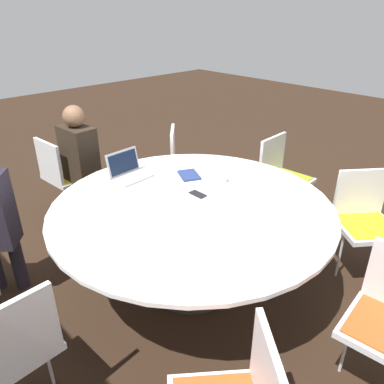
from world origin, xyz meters
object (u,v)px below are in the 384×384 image
Objects in this scene: laptop at (128,171)px; cell_phone at (198,194)px; chair_0 at (63,172)px; coffee_cup at (222,177)px; person_0 at (81,158)px; chair_5 at (365,216)px; chair_6 at (282,172)px; spiral_notebook at (189,175)px; chair_2 at (9,345)px; chair_7 at (185,160)px.

laptop is 0.66m from cell_phone.
chair_0 is 9.70× the size of coffee_cup.
person_0 reaches higher than laptop.
laptop is (1.52, 1.19, 0.27)m from chair_5.
chair_0 is at bearing -160.88° from person_0.
chair_6 is 1.11m from spiral_notebook.
chair_2 is at bearing 2.71° from chair_6.
coffee_cup is at bearing 4.53° from chair_2.
chair_2 is at bearing -151.41° from laptop.
person_0 is 0.74m from laptop.
chair_2 is 2.06m from person_0.
chair_7 is at bearing -65.50° from chair_6.
chair_6 is 0.99m from coffee_cup.
chair_6 is at bearing 71.07° from chair_7.
cell_phone is (-1.37, -0.23, 0.03)m from person_0.
chair_5 is (-2.48, -1.33, 0.00)m from chair_0.
person_0 is 8.71× the size of cell_phone.
coffee_cup is at bearing 17.05° from person_0.
laptop is 1.28× the size of spiral_notebook.
cell_phone is (-0.98, 0.77, 0.22)m from chair_7.
chair_7 reaches higher than spiral_notebook.
chair_0 is 0.71× the size of person_0.
chair_7 is (1.20, -2.29, 0.00)m from chair_2.
laptop reaches higher than cell_phone.
person_0 is at bearing -68.11° from chair_7.
chair_2 is 6.23× the size of cell_phone.
person_0 reaches higher than spiral_notebook.
spiral_notebook is (-0.34, -0.38, -0.04)m from laptop.
person_0 is at bearing -23.40° from chair_5.
coffee_cup is at bearing -14.07° from chair_5.
chair_5 is (-0.66, -2.52, 0.00)m from chair_2.
spiral_notebook is at bearing 17.34° from chair_0.
chair_0 is at bearing -47.54° from chair_6.
chair_6 is (0.95, -0.25, 0.00)m from chair_5.
person_0 is 1.15m from spiral_notebook.
chair_2 is 1.61m from laptop.
chair_7 reaches higher than cell_phone.
cell_phone is at bearing 93.97° from coffee_cup.
coffee_cup is (-1.58, -0.62, 0.26)m from chair_0.
laptop reaches higher than chair_0.
chair_0 is 0.32m from person_0.
spiral_notebook is at bearing -32.31° from cell_phone.
chair_2 and chair_5 have the same top height.
chair_2 is 1.85m from coffee_cup.
chair_6 is at bearing 2.85° from chair_2.
chair_6 reaches higher than coffee_cup.
spiral_notebook is (-1.31, -0.51, 0.23)m from chair_0.
chair_0 is 1.01m from laptop.
person_0 is at bearing -44.71° from chair_6.
laptop reaches higher than spiral_notebook.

